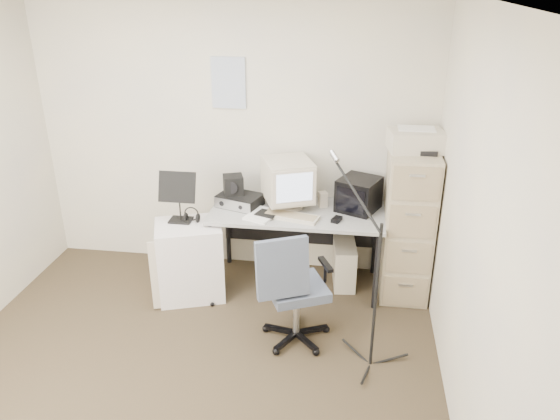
# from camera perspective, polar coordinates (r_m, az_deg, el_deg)

# --- Properties ---
(floor) EXTENTS (3.60, 3.60, 0.01)m
(floor) POSITION_cam_1_polar(r_m,az_deg,el_deg) (4.05, -10.13, -17.57)
(floor) COLOR #373024
(floor) RESTS_ON ground
(ceiling) EXTENTS (3.60, 3.60, 0.01)m
(ceiling) POSITION_cam_1_polar(r_m,az_deg,el_deg) (3.06, -13.70, 20.43)
(ceiling) COLOR white
(ceiling) RESTS_ON ground
(wall_back) EXTENTS (3.60, 0.02, 2.50)m
(wall_back) POSITION_cam_1_polar(r_m,az_deg,el_deg) (4.98, -4.92, 7.46)
(wall_back) COLOR beige
(wall_back) RESTS_ON ground
(wall_right) EXTENTS (0.02, 3.60, 2.50)m
(wall_right) POSITION_cam_1_polar(r_m,az_deg,el_deg) (3.26, 19.83, -3.13)
(wall_right) COLOR beige
(wall_right) RESTS_ON ground
(wall_calendar) EXTENTS (0.30, 0.02, 0.44)m
(wall_calendar) POSITION_cam_1_polar(r_m,az_deg,el_deg) (4.86, -5.40, 13.09)
(wall_calendar) COLOR white
(wall_calendar) RESTS_ON wall_back
(filing_cabinet) EXTENTS (0.40, 0.60, 1.30)m
(filing_cabinet) POSITION_cam_1_polar(r_m,az_deg,el_deg) (4.80, 13.19, -1.45)
(filing_cabinet) COLOR tan
(filing_cabinet) RESTS_ON floor
(printer) EXTENTS (0.47, 0.36, 0.17)m
(printer) POSITION_cam_1_polar(r_m,az_deg,el_deg) (4.57, 14.03, 7.06)
(printer) COLOR beige
(printer) RESTS_ON filing_cabinet
(desk) EXTENTS (1.50, 0.70, 0.73)m
(desk) POSITION_cam_1_polar(r_m,az_deg,el_deg) (4.90, 1.76, -3.97)
(desk) COLOR #A3A39E
(desk) RESTS_ON floor
(crt_monitor) EXTENTS (0.52, 0.53, 0.43)m
(crt_monitor) POSITION_cam_1_polar(r_m,az_deg,el_deg) (4.72, 0.81, 2.71)
(crt_monitor) COLOR beige
(crt_monitor) RESTS_ON desk
(crt_tv) EXTENTS (0.42, 0.43, 0.29)m
(crt_tv) POSITION_cam_1_polar(r_m,az_deg,el_deg) (4.75, 8.22, 1.65)
(crt_tv) COLOR black
(crt_tv) RESTS_ON desk
(desk_speaker) EXTENTS (0.09, 0.09, 0.13)m
(desk_speaker) POSITION_cam_1_polar(r_m,az_deg,el_deg) (4.81, 4.49, 1.10)
(desk_speaker) COLOR #C0B29D
(desk_speaker) RESTS_ON desk
(keyboard) EXTENTS (0.50, 0.28, 0.03)m
(keyboard) POSITION_cam_1_polar(r_m,az_deg,el_deg) (4.59, 1.14, -0.68)
(keyboard) COLOR beige
(keyboard) RESTS_ON desk
(mouse) EXTENTS (0.10, 0.12, 0.03)m
(mouse) POSITION_cam_1_polar(r_m,az_deg,el_deg) (4.55, 5.94, -0.99)
(mouse) COLOR black
(mouse) RESTS_ON desk
(radio_receiver) EXTENTS (0.43, 0.36, 0.10)m
(radio_receiver) POSITION_cam_1_polar(r_m,az_deg,el_deg) (4.83, -4.22, 1.03)
(radio_receiver) COLOR black
(radio_receiver) RESTS_ON desk
(radio_speaker) EXTENTS (0.21, 0.20, 0.17)m
(radio_speaker) POSITION_cam_1_polar(r_m,az_deg,el_deg) (4.81, -4.90, 2.66)
(radio_speaker) COLOR black
(radio_speaker) RESTS_ON radio_receiver
(papers) EXTENTS (0.31, 0.35, 0.02)m
(papers) POSITION_cam_1_polar(r_m,az_deg,el_deg) (4.63, -1.86, -0.52)
(papers) COLOR white
(papers) RESTS_ON desk
(pc_tower) EXTENTS (0.23, 0.44, 0.40)m
(pc_tower) POSITION_cam_1_polar(r_m,az_deg,el_deg) (5.02, 6.72, -5.57)
(pc_tower) COLOR beige
(pc_tower) RESTS_ON floor
(office_chair) EXTENTS (0.72, 0.72, 0.94)m
(office_chair) POSITION_cam_1_polar(r_m,az_deg,el_deg) (4.13, 1.76, -8.00)
(office_chair) COLOR #485265
(office_chair) RESTS_ON floor
(side_cart) EXTENTS (0.66, 0.59, 0.68)m
(side_cart) POSITION_cam_1_polar(r_m,az_deg,el_deg) (4.81, -9.36, -5.20)
(side_cart) COLOR silver
(side_cart) RESTS_ON floor
(music_stand) EXTENTS (0.35, 0.26, 0.46)m
(music_stand) POSITION_cam_1_polar(r_m,az_deg,el_deg) (4.65, -10.51, 1.43)
(music_stand) COLOR black
(music_stand) RESTS_ON side_cart
(headphones) EXTENTS (0.16, 0.16, 0.02)m
(headphones) POSITION_cam_1_polar(r_m,az_deg,el_deg) (4.69, -9.21, -0.69)
(headphones) COLOR black
(headphones) RESTS_ON side_cart
(mic_stand) EXTENTS (0.03, 0.03, 1.49)m
(mic_stand) POSITION_cam_1_polar(r_m,az_deg,el_deg) (3.79, 10.15, -6.80)
(mic_stand) COLOR black
(mic_stand) RESTS_ON floor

